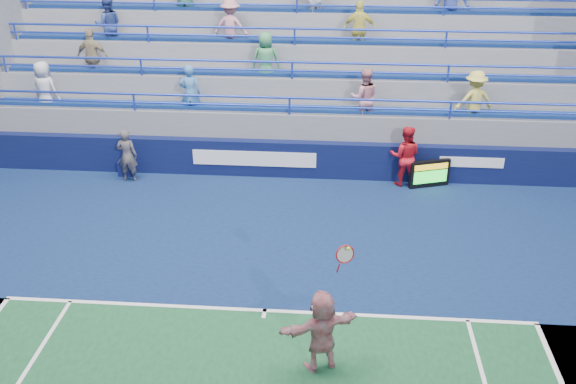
# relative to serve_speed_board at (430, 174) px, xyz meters

# --- Properties ---
(ground) EXTENTS (120.00, 120.00, 0.00)m
(ground) POSITION_rel_serve_speed_board_xyz_m (-4.02, -6.10, -0.41)
(ground) COLOR #333538
(sponsor_wall) EXTENTS (18.00, 0.32, 1.10)m
(sponsor_wall) POSITION_rel_serve_speed_board_xyz_m (-4.02, 0.40, 0.14)
(sponsor_wall) COLOR #0A1139
(sponsor_wall) RESTS_ON ground
(bleacher_stand) EXTENTS (18.00, 5.60, 6.13)m
(bleacher_stand) POSITION_rel_serve_speed_board_xyz_m (-4.03, 4.17, 1.14)
(bleacher_stand) COLOR slate
(bleacher_stand) RESTS_ON ground
(serve_speed_board) EXTENTS (1.16, 0.49, 0.82)m
(serve_speed_board) POSITION_rel_serve_speed_board_xyz_m (0.00, 0.00, 0.00)
(serve_speed_board) COLOR black
(serve_speed_board) RESTS_ON ground
(judge_chair) EXTENTS (0.46, 0.46, 0.80)m
(judge_chair) POSITION_rel_serve_speed_board_xyz_m (-8.81, 0.18, -0.15)
(judge_chair) COLOR #0D1342
(judge_chair) RESTS_ON ground
(tennis_player) EXTENTS (1.56, 1.06, 2.60)m
(tennis_player) POSITION_rel_serve_speed_board_xyz_m (-2.83, -7.64, 0.40)
(tennis_player) COLOR silver
(tennis_player) RESTS_ON ground
(line_judge) EXTENTS (0.58, 0.38, 1.58)m
(line_judge) POSITION_rel_serve_speed_board_xyz_m (-8.62, -0.25, 0.38)
(line_judge) COLOR #141637
(line_judge) RESTS_ON ground
(ball_girl) EXTENTS (0.93, 0.75, 1.78)m
(ball_girl) POSITION_rel_serve_speed_board_xyz_m (-0.72, 0.10, 0.48)
(ball_girl) COLOR red
(ball_girl) RESTS_ON ground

